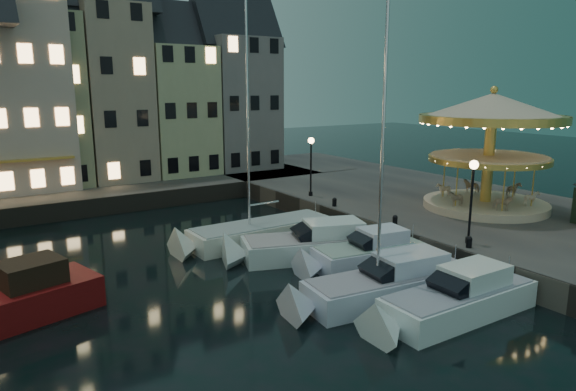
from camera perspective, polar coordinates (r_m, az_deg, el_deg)
ground at (r=22.05m, az=9.48°, el=-12.15°), size 160.00×160.00×0.00m
quay_east at (r=35.63m, az=19.64°, el=-2.18°), size 16.00×56.00×1.30m
quay_north at (r=43.82m, az=-24.96°, el=-0.04°), size 44.00×12.00×1.30m
quaywall_e at (r=29.81m, az=10.23°, el=-4.37°), size 0.15×44.00×1.30m
quaywall_n at (r=38.37m, az=-20.65°, el=-1.27°), size 48.00×0.15×1.30m
streetlamp_b at (r=26.67m, az=19.77°, el=0.61°), size 0.44×0.44×4.17m
streetlamp_c at (r=36.27m, az=2.57°, el=4.18°), size 0.44×0.44×4.17m
streetlamp_d at (r=39.78m, az=21.64°, el=4.04°), size 0.44×0.44×4.17m
bollard_b at (r=26.48m, az=19.48°, el=-4.84°), size 0.30×0.30×0.57m
bollard_c at (r=29.62m, az=11.81°, el=-2.63°), size 0.30×0.30×0.57m
bollard_d at (r=33.60m, az=5.19°, el=-0.68°), size 0.30×0.30×0.57m
townhouse_nc at (r=45.01m, az=-26.28°, el=10.59°), size 6.82×8.00×14.80m
townhouse_nd at (r=46.11m, az=-19.12°, el=11.78°), size 5.50×8.00×15.80m
townhouse_ne at (r=47.78m, az=-12.56°, el=10.33°), size 6.16×8.00×12.80m
townhouse_nf at (r=50.25m, az=-6.01°, el=11.19°), size 6.82×8.00×13.80m
motorboat_b at (r=21.58m, az=17.78°, el=-11.28°), size 7.93×2.40×2.15m
motorboat_c at (r=22.49m, az=10.68°, el=-9.82°), size 8.96×3.28×11.84m
motorboat_d at (r=26.14m, az=8.36°, el=-6.69°), size 6.90×3.16×2.15m
motorboat_e at (r=27.45m, az=2.40°, el=-5.63°), size 8.84×5.21×2.15m
motorboat_f at (r=30.01m, az=-3.82°, el=-4.32°), size 9.77×2.72×13.02m
carousel at (r=34.54m, az=21.64°, el=6.89°), size 8.80×8.80×7.70m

